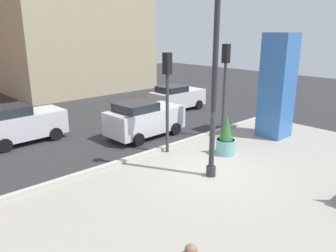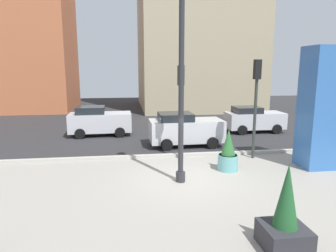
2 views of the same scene
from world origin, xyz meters
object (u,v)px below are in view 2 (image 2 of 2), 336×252
object	(u,v)px
car_intersection	(185,129)
car_passing_lane	(254,119)
art_pillar_blue	(320,108)
potted_plant_near_left	(228,154)
lamp_post	(181,87)
car_curb_east	(99,121)
traffic_light_far_side	(256,93)
potted_plant_mid_plaza	(285,218)
traffic_light_corner	(181,97)

from	to	relation	value
car_intersection	car_passing_lane	bearing A→B (deg)	29.71
art_pillar_blue	potted_plant_near_left	world-z (taller)	art_pillar_blue
lamp_post	car_passing_lane	distance (m)	11.15
potted_plant_near_left	car_curb_east	xyz separation A→B (m)	(-5.99, 7.86, 0.19)
traffic_light_far_side	car_passing_lane	bearing A→B (deg)	66.78
potted_plant_near_left	potted_plant_mid_plaza	bearing A→B (deg)	-95.29
potted_plant_near_left	traffic_light_far_side	world-z (taller)	traffic_light_far_side
lamp_post	car_curb_east	world-z (taller)	lamp_post
car_passing_lane	art_pillar_blue	bearing A→B (deg)	-92.75
lamp_post	car_curb_east	bearing A→B (deg)	112.91
potted_plant_mid_plaza	car_curb_east	xyz separation A→B (m)	(-5.45, 13.60, 0.15)
car_curb_east	car_passing_lane	world-z (taller)	car_curb_east
lamp_post	traffic_light_corner	size ratio (longest dim) A/B	1.68
art_pillar_blue	lamp_post	bearing A→B (deg)	-170.80
lamp_post	car_curb_east	xyz separation A→B (m)	(-3.76, 8.90, -2.69)
traffic_light_far_side	car_curb_east	xyz separation A→B (m)	(-7.80, 6.25, -2.22)
potted_plant_near_left	traffic_light_far_side	size ratio (longest dim) A/B	0.38
lamp_post	traffic_light_corner	bearing A→B (deg)	80.14
car_curb_east	traffic_light_corner	bearing A→B (deg)	-53.97
lamp_post	potted_plant_mid_plaza	bearing A→B (deg)	-70.18
potted_plant_near_left	traffic_light_corner	bearing A→B (deg)	130.86
art_pillar_blue	car_intersection	bearing A→B (deg)	137.92
traffic_light_far_side	car_curb_east	bearing A→B (deg)	141.26
art_pillar_blue	car_passing_lane	size ratio (longest dim) A/B	1.35
potted_plant_near_left	car_intersection	distance (m)	4.59
potted_plant_near_left	car_intersection	world-z (taller)	car_intersection
traffic_light_corner	car_curb_east	bearing A→B (deg)	126.03
lamp_post	car_passing_lane	world-z (taller)	lamp_post
lamp_post	potted_plant_near_left	bearing A→B (deg)	24.98
art_pillar_blue	car_curb_east	xyz separation A→B (m)	(-9.97, 7.89, -1.67)
lamp_post	car_intersection	size ratio (longest dim) A/B	1.81
art_pillar_blue	potted_plant_near_left	xyz separation A→B (m)	(-3.99, 0.03, -1.87)
traffic_light_corner	car_intersection	bearing A→B (deg)	74.35
lamp_post	car_passing_lane	xyz separation A→B (m)	(6.58, 8.57, -2.75)
traffic_light_far_side	car_passing_lane	size ratio (longest dim) A/B	1.21
potted_plant_mid_plaza	traffic_light_corner	world-z (taller)	traffic_light_corner
lamp_post	traffic_light_far_side	world-z (taller)	lamp_post
traffic_light_far_side	car_intersection	bearing A→B (deg)	134.41
art_pillar_blue	traffic_light_corner	size ratio (longest dim) A/B	1.18
car_curb_east	lamp_post	bearing A→B (deg)	-67.09
lamp_post	potted_plant_mid_plaza	xyz separation A→B (m)	(1.70, -4.70, -2.84)
traffic_light_corner	car_intersection	world-z (taller)	traffic_light_corner
potted_plant_mid_plaza	lamp_post	bearing A→B (deg)	109.82
potted_plant_mid_plaza	car_passing_lane	distance (m)	14.14
lamp_post	car_passing_lane	size ratio (longest dim) A/B	1.92
traffic_light_far_side	car_intersection	size ratio (longest dim) A/B	1.14
lamp_post	car_passing_lane	bearing A→B (deg)	52.48
potted_plant_mid_plaza	car_intersection	xyz separation A→B (m)	(-0.47, 10.22, 0.15)
car_intersection	potted_plant_near_left	bearing A→B (deg)	-77.36
potted_plant_near_left	lamp_post	bearing A→B (deg)	-155.02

